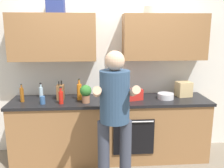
{
  "coord_description": "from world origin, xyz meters",
  "views": [
    {
      "loc": [
        -0.22,
        -3.39,
        1.89
      ],
      "look_at": [
        0.01,
        -0.1,
        1.15
      ],
      "focal_mm": 39.46,
      "sensor_mm": 36.0,
      "label": 1
    }
  ],
  "objects_px": {
    "cup_tea": "(43,100)",
    "grocery_bag_crisps": "(134,94)",
    "person_standing": "(115,111)",
    "bottle_vinegar": "(119,93)",
    "bottle_hotsauce": "(61,97)",
    "bottle_water": "(41,92)",
    "cup_stoneware": "(111,97)",
    "potted_herb": "(86,93)",
    "grocery_bag_bread": "(184,89)",
    "knife_block": "(61,92)",
    "bottle_syrup": "(22,95)",
    "bottle_juice": "(79,91)",
    "mixing_bowl": "(166,96)"
  },
  "relations": [
    {
      "from": "cup_tea",
      "to": "grocery_bag_crisps",
      "type": "xyz_separation_m",
      "value": [
        1.26,
        0.12,
        0.02
      ]
    },
    {
      "from": "grocery_bag_crisps",
      "to": "person_standing",
      "type": "bearing_deg",
      "value": -115.25
    },
    {
      "from": "person_standing",
      "to": "bottle_vinegar",
      "type": "bearing_deg",
      "value": 79.88
    },
    {
      "from": "cup_tea",
      "to": "grocery_bag_crisps",
      "type": "relative_size",
      "value": 0.46
    },
    {
      "from": "bottle_hotsauce",
      "to": "bottle_water",
      "type": "bearing_deg",
      "value": 134.44
    },
    {
      "from": "person_standing",
      "to": "grocery_bag_crisps",
      "type": "xyz_separation_m",
      "value": [
        0.33,
        0.7,
        -0.0
      ]
    },
    {
      "from": "bottle_water",
      "to": "cup_stoneware",
      "type": "height_order",
      "value": "bottle_water"
    },
    {
      "from": "potted_herb",
      "to": "grocery_bag_bread",
      "type": "bearing_deg",
      "value": 9.06
    },
    {
      "from": "bottle_water",
      "to": "knife_block",
      "type": "distance_m",
      "value": 0.32
    },
    {
      "from": "bottle_water",
      "to": "potted_herb",
      "type": "bearing_deg",
      "value": -25.3
    },
    {
      "from": "grocery_bag_crisps",
      "to": "bottle_syrup",
      "type": "bearing_deg",
      "value": 179.79
    },
    {
      "from": "bottle_hotsauce",
      "to": "grocery_bag_bread",
      "type": "relative_size",
      "value": 1.08
    },
    {
      "from": "bottle_syrup",
      "to": "knife_block",
      "type": "bearing_deg",
      "value": 10.64
    },
    {
      "from": "bottle_hotsauce",
      "to": "potted_herb",
      "type": "bearing_deg",
      "value": 4.46
    },
    {
      "from": "knife_block",
      "to": "bottle_hotsauce",
      "type": "bearing_deg",
      "value": -81.29
    },
    {
      "from": "person_standing",
      "to": "bottle_syrup",
      "type": "distance_m",
      "value": 1.42
    },
    {
      "from": "person_standing",
      "to": "bottle_water",
      "type": "xyz_separation_m",
      "value": [
        -1.01,
        0.91,
        0.0
      ]
    },
    {
      "from": "person_standing",
      "to": "bottle_juice",
      "type": "height_order",
      "value": "person_standing"
    },
    {
      "from": "bottle_hotsauce",
      "to": "cup_tea",
      "type": "distance_m",
      "value": 0.25
    },
    {
      "from": "bottle_juice",
      "to": "potted_herb",
      "type": "relative_size",
      "value": 1.21
    },
    {
      "from": "mixing_bowl",
      "to": "potted_herb",
      "type": "bearing_deg",
      "value": -174.3
    },
    {
      "from": "cup_stoneware",
      "to": "knife_block",
      "type": "xyz_separation_m",
      "value": [
        -0.72,
        0.11,
        0.06
      ]
    },
    {
      "from": "bottle_syrup",
      "to": "cup_tea",
      "type": "distance_m",
      "value": 0.33
    },
    {
      "from": "bottle_vinegar",
      "to": "grocery_bag_crisps",
      "type": "relative_size",
      "value": 1.34
    },
    {
      "from": "person_standing",
      "to": "mixing_bowl",
      "type": "xyz_separation_m",
      "value": [
        0.8,
        0.71,
        -0.04
      ]
    },
    {
      "from": "grocery_bag_bread",
      "to": "bottle_juice",
      "type": "bearing_deg",
      "value": -177.35
    },
    {
      "from": "grocery_bag_crisps",
      "to": "potted_herb",
      "type": "bearing_deg",
      "value": -171.55
    },
    {
      "from": "bottle_water",
      "to": "cup_tea",
      "type": "bearing_deg",
      "value": -75.47
    },
    {
      "from": "knife_block",
      "to": "grocery_bag_crisps",
      "type": "relative_size",
      "value": 1.14
    },
    {
      "from": "bottle_juice",
      "to": "bottle_water",
      "type": "xyz_separation_m",
      "value": [
        -0.57,
        0.15,
        -0.03
      ]
    },
    {
      "from": "bottle_vinegar",
      "to": "knife_block",
      "type": "distance_m",
      "value": 0.85
    },
    {
      "from": "grocery_bag_crisps",
      "to": "bottle_hotsauce",
      "type": "bearing_deg",
      "value": -172.86
    },
    {
      "from": "knife_block",
      "to": "grocery_bag_bread",
      "type": "xyz_separation_m",
      "value": [
        1.82,
        0.03,
        0.0
      ]
    },
    {
      "from": "bottle_water",
      "to": "mixing_bowl",
      "type": "bearing_deg",
      "value": -6.31
    },
    {
      "from": "cup_stoneware",
      "to": "knife_block",
      "type": "relative_size",
      "value": 0.35
    },
    {
      "from": "cup_tea",
      "to": "potted_herb",
      "type": "distance_m",
      "value": 0.59
    },
    {
      "from": "bottle_water",
      "to": "knife_block",
      "type": "bearing_deg",
      "value": -20.55
    },
    {
      "from": "mixing_bowl",
      "to": "knife_block",
      "type": "bearing_deg",
      "value": 176.66
    },
    {
      "from": "bottle_hotsauce",
      "to": "grocery_bag_crisps",
      "type": "height_order",
      "value": "bottle_hotsauce"
    },
    {
      "from": "bottle_vinegar",
      "to": "bottle_syrup",
      "type": "relative_size",
      "value": 1.24
    },
    {
      "from": "knife_block",
      "to": "grocery_bag_crisps",
      "type": "xyz_separation_m",
      "value": [
        1.04,
        -0.1,
        -0.03
      ]
    },
    {
      "from": "bottle_syrup",
      "to": "mixing_bowl",
      "type": "relative_size",
      "value": 1.08
    },
    {
      "from": "bottle_water",
      "to": "cup_tea",
      "type": "height_order",
      "value": "bottle_water"
    },
    {
      "from": "bottle_juice",
      "to": "grocery_bag_bread",
      "type": "height_order",
      "value": "bottle_juice"
    },
    {
      "from": "bottle_water",
      "to": "mixing_bowl",
      "type": "xyz_separation_m",
      "value": [
        1.81,
        -0.2,
        -0.05
      ]
    },
    {
      "from": "bottle_juice",
      "to": "grocery_bag_bread",
      "type": "relative_size",
      "value": 1.38
    },
    {
      "from": "bottle_water",
      "to": "bottle_syrup",
      "type": "distance_m",
      "value": 0.3
    },
    {
      "from": "mixing_bowl",
      "to": "grocery_bag_bread",
      "type": "distance_m",
      "value": 0.34
    },
    {
      "from": "grocery_bag_crisps",
      "to": "bottle_juice",
      "type": "bearing_deg",
      "value": 175.59
    },
    {
      "from": "cup_tea",
      "to": "potted_herb",
      "type": "relative_size",
      "value": 0.43
    }
  ]
}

